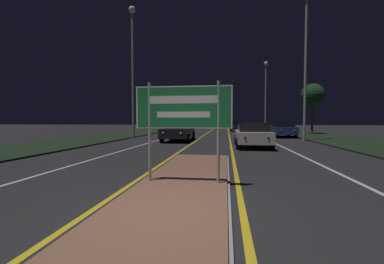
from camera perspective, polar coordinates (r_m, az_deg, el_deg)
name	(u,v)px	position (r m, az deg, el deg)	size (l,w,h in m)	color
ground_plane	(164,216)	(4.36, -6.26, -17.98)	(160.00, 160.00, 0.00)	#232326
median_island	(183,184)	(6.11, -1.91, -11.48)	(2.15, 9.48, 0.10)	#999993
verge_left	(119,135)	(26.19, -15.96, -0.74)	(5.00, 100.00, 0.08)	black
verge_right	(323,137)	(25.47, 27.17, -1.02)	(5.00, 100.00, 0.08)	black
centre_line_yellow_left	(206,134)	(29.08, 3.20, -0.39)	(0.12, 70.00, 0.01)	gold
centre_line_yellow_right	(229,134)	(29.00, 8.19, -0.42)	(0.12, 70.00, 0.01)	gold
lane_line_white_left	(181,134)	(29.46, -2.50, -0.35)	(0.12, 70.00, 0.01)	silver
lane_line_white_right	(256,134)	(29.17, 13.97, -0.45)	(0.12, 70.00, 0.01)	silver
edge_line_white_left	(155,133)	(30.13, -8.12, -0.30)	(0.10, 70.00, 0.01)	silver
edge_line_white_right	(284,134)	(29.65, 19.74, -0.48)	(0.10, 70.00, 0.01)	silver
highway_sign	(183,111)	(5.93, -1.94, 4.63)	(2.24, 0.07, 2.32)	#9E9E99
streetlight_left_near	(133,54)	(21.92, -13.06, 16.59)	(0.55, 0.55, 10.57)	#9E9E99
streetlight_right_near	(306,47)	(21.10, 23.98, 16.80)	(0.53, 0.53, 10.69)	#9E9E99
streetlight_right_far	(266,85)	(37.88, 16.06, 9.98)	(0.57, 0.57, 9.73)	#9E9E99
car_receding_0	(252,134)	(15.01, 13.30, -0.48)	(1.94, 4.34, 1.40)	silver
car_receding_1	(282,129)	(24.75, 19.44, 0.65)	(1.88, 4.62, 1.41)	navy
car_receding_2	(237,126)	(35.97, 10.03, 1.31)	(1.88, 4.13, 1.41)	black
car_receding_3	(236,125)	(44.12, 9.79, 1.61)	(1.89, 4.53, 1.49)	black
car_approaching_0	(179,131)	(18.95, -2.97, 0.19)	(2.02, 4.68, 1.35)	black
roadside_palm_right	(313,95)	(31.05, 25.25, 7.42)	(2.44, 2.44, 5.43)	#4C3823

